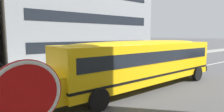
# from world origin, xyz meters

# --- Properties ---
(ground_plane) EXTENTS (400.00, 400.00, 0.00)m
(ground_plane) POSITION_xyz_m (0.00, 0.00, 0.00)
(ground_plane) COLOR #4C4C4F
(sidewalk_far) EXTENTS (120.00, 3.00, 0.01)m
(sidewalk_far) POSITION_xyz_m (0.00, 7.90, 0.01)
(sidewalk_far) COLOR gray
(sidewalk_far) RESTS_ON ground_plane
(lane_centreline) EXTENTS (110.00, 0.16, 0.01)m
(lane_centreline) POSITION_xyz_m (0.00, 0.00, 0.00)
(lane_centreline) COLOR silver
(lane_centreline) RESTS_ON ground_plane
(school_bus) EXTENTS (12.77, 3.03, 2.85)m
(school_bus) POSITION_xyz_m (-0.48, -1.53, 1.69)
(school_bus) COLOR yellow
(school_bus) RESTS_ON ground_plane
(parked_car_beige_past_driveway) EXTENTS (3.97, 2.01, 1.64)m
(parked_car_beige_past_driveway) POSITION_xyz_m (18.25, 5.33, 0.84)
(parked_car_beige_past_driveway) COLOR #C1B28E
(parked_car_beige_past_driveway) RESTS_ON ground_plane
(parked_car_grey_beside_sign) EXTENTS (3.98, 2.04, 1.64)m
(parked_car_grey_beside_sign) POSITION_xyz_m (10.45, 5.05, 0.84)
(parked_car_grey_beside_sign) COLOR gray
(parked_car_grey_beside_sign) RESTS_ON ground_plane
(apartment_block_far_centre) EXTENTS (19.00, 12.30, 13.30)m
(apartment_block_far_centre) POSITION_xyz_m (3.38, 15.53, 6.65)
(apartment_block_far_centre) COLOR gray
(apartment_block_far_centre) RESTS_ON ground_plane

